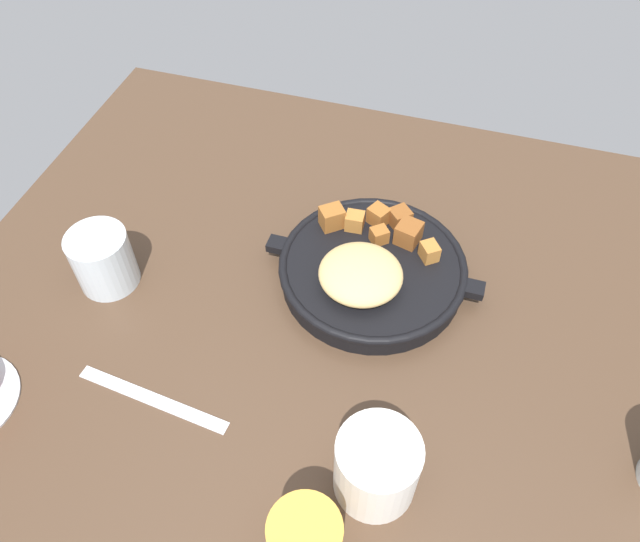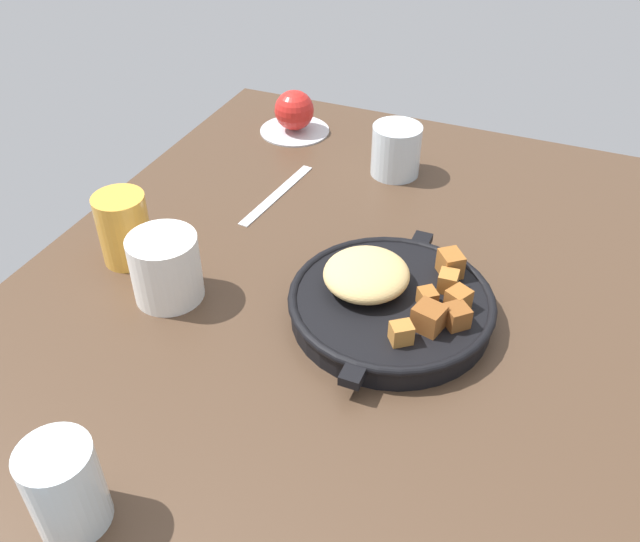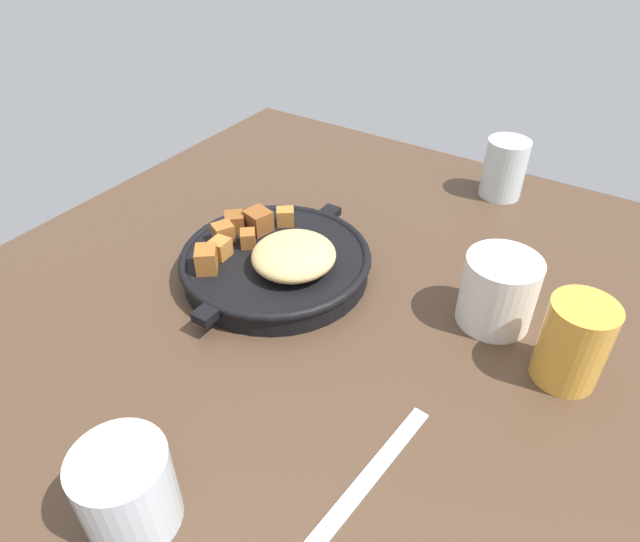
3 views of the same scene
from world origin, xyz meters
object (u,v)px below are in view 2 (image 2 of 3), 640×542
at_px(water_glass_tall, 65,487).
at_px(water_glass_short, 396,150).
at_px(cast_iron_skillet, 390,301).
at_px(red_apple, 294,110).
at_px(butter_knife, 277,194).
at_px(ceramic_mug_white, 166,268).
at_px(juice_glass_amber, 124,229).

xyz_separation_m(water_glass_tall, water_glass_short, (0.72, -0.08, -0.01)).
height_order(cast_iron_skillet, water_glass_short, water_glass_short).
xyz_separation_m(red_apple, water_glass_tall, (-0.79, -0.14, 0.01)).
relative_size(butter_knife, water_glass_tall, 2.08).
xyz_separation_m(cast_iron_skillet, butter_knife, (0.20, 0.25, -0.02)).
height_order(cast_iron_skillet, ceramic_mug_white, ceramic_mug_white).
distance_m(cast_iron_skillet, butter_knife, 0.32).
height_order(cast_iron_skillet, juice_glass_amber, juice_glass_amber).
height_order(ceramic_mug_white, water_glass_short, ceramic_mug_white).
bearing_deg(cast_iron_skillet, water_glass_short, 16.53).
relative_size(cast_iron_skillet, water_glass_short, 3.56).
distance_m(water_glass_tall, ceramic_mug_white, 0.32).
bearing_deg(juice_glass_amber, butter_knife, -27.05).
distance_m(ceramic_mug_white, water_glass_short, 0.45).
bearing_deg(red_apple, ceramic_mug_white, -174.81).
distance_m(water_glass_tall, juice_glass_amber, 0.40).
bearing_deg(water_glass_tall, cast_iron_skillet, -25.38).
distance_m(butter_knife, juice_glass_amber, 0.26).
bearing_deg(butter_knife, cast_iron_skillet, -123.35).
distance_m(red_apple, juice_glass_amber, 0.44).
bearing_deg(butter_knife, juice_glass_amber, 158.70).
bearing_deg(butter_knife, red_apple, 23.01).
bearing_deg(red_apple, butter_knife, -162.74).
relative_size(cast_iron_skillet, ceramic_mug_white, 3.34).
bearing_deg(juice_glass_amber, ceramic_mug_white, -116.08).
xyz_separation_m(water_glass_tall, juice_glass_amber, (0.35, 0.19, 0.00)).
bearing_deg(ceramic_mug_white, butter_knife, -4.52).
distance_m(juice_glass_amber, water_glass_short, 0.45).
xyz_separation_m(cast_iron_skillet, red_apple, (0.42, 0.32, 0.02)).
height_order(water_glass_tall, juice_glass_amber, juice_glass_amber).
distance_m(butter_knife, water_glass_tall, 0.59).
height_order(cast_iron_skillet, water_glass_tall, water_glass_tall).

